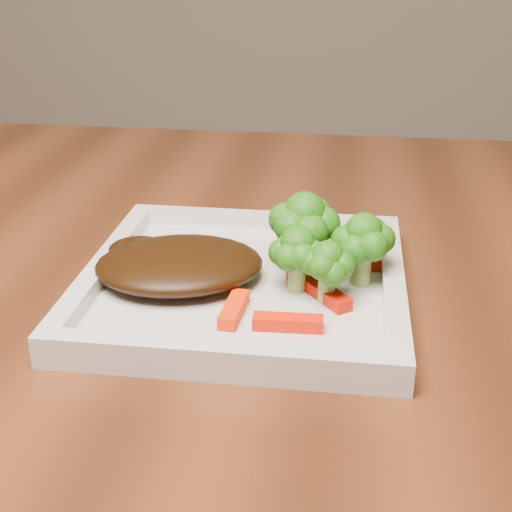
# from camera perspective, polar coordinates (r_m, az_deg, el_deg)

# --- Properties ---
(plate) EXTENTS (0.27, 0.27, 0.01)m
(plate) POSITION_cam_1_polar(r_m,az_deg,el_deg) (0.62, -0.92, -2.56)
(plate) COLOR silver
(plate) RESTS_ON dining_table
(steak) EXTENTS (0.17, 0.14, 0.03)m
(steak) POSITION_cam_1_polar(r_m,az_deg,el_deg) (0.61, -6.15, -0.66)
(steak) COLOR black
(steak) RESTS_ON plate
(broccoli_0) EXTENTS (0.09, 0.09, 0.07)m
(broccoli_0) POSITION_cam_1_polar(r_m,az_deg,el_deg) (0.62, 3.86, 1.76)
(broccoli_0) COLOR #336611
(broccoli_0) RESTS_ON plate
(broccoli_1) EXTENTS (0.08, 0.08, 0.06)m
(broccoli_1) POSITION_cam_1_polar(r_m,az_deg,el_deg) (0.60, 8.53, 0.58)
(broccoli_1) COLOR #127116
(broccoli_1) RESTS_ON plate
(broccoli_2) EXTENTS (0.06, 0.06, 0.06)m
(broccoli_2) POSITION_cam_1_polar(r_m,az_deg,el_deg) (0.57, 5.72, -0.98)
(broccoli_2) COLOR #2A7814
(broccoli_2) RESTS_ON plate
(broccoli_3) EXTENTS (0.07, 0.07, 0.06)m
(broccoli_3) POSITION_cam_1_polar(r_m,az_deg,el_deg) (0.59, 3.34, -0.05)
(broccoli_3) COLOR #106210
(broccoli_3) RESTS_ON plate
(carrot_0) EXTENTS (0.05, 0.02, 0.01)m
(carrot_0) POSITION_cam_1_polar(r_m,az_deg,el_deg) (0.54, 2.57, -5.32)
(carrot_0) COLOR red
(carrot_0) RESTS_ON plate
(carrot_2) EXTENTS (0.02, 0.05, 0.01)m
(carrot_2) POSITION_cam_1_polar(r_m,az_deg,el_deg) (0.56, -1.78, -4.28)
(carrot_2) COLOR #FF2C04
(carrot_2) RESTS_ON plate
(carrot_3) EXTENTS (0.06, 0.02, 0.01)m
(carrot_3) POSITION_cam_1_polar(r_m,az_deg,el_deg) (0.65, 8.55, -0.41)
(carrot_3) COLOR red
(carrot_3) RESTS_ON plate
(carrot_5) EXTENTS (0.04, 0.05, 0.01)m
(carrot_5) POSITION_cam_1_polar(r_m,az_deg,el_deg) (0.59, 5.61, -3.01)
(carrot_5) COLOR red
(carrot_5) RESTS_ON plate
(carrot_6) EXTENTS (0.05, 0.04, 0.01)m
(carrot_6) POSITION_cam_1_polar(r_m,az_deg,el_deg) (0.62, 4.64, -1.11)
(carrot_6) COLOR #C95D03
(carrot_6) RESTS_ON plate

